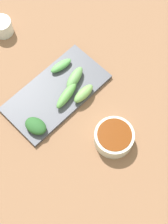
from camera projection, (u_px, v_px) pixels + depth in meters
The scene contains 9 objects.
tabletop at pixel (89, 115), 0.95m from camera, with size 2.10×2.10×0.02m, color #875E42.
sauce_bowl at pixel (114, 137), 0.89m from camera, with size 0.11×0.11×0.05m.
serving_plate at pixel (56, 93), 0.96m from camera, with size 0.16×0.30×0.01m, color #4B4C56.
broccoli_leafy_0 at pixel (36, 126), 0.90m from camera, with size 0.06×0.05×0.03m, color #285B29.
broccoli_stalk_1 at pixel (75, 78), 0.96m from camera, with size 0.03×0.08×0.03m, color #6AA259.
broccoli_stalk_2 at pixel (83, 94), 0.94m from camera, with size 0.03×0.07×0.03m, color #75AC58.
broccoli_stalk_3 at pixel (61, 66), 0.98m from camera, with size 0.03×0.07×0.02m, color #5EAC56.
broccoli_stalk_4 at pixel (67, 95), 0.94m from camera, with size 0.03×0.10×0.03m, color #61A44F.
tea_cup at pixel (2, 27), 1.03m from camera, with size 0.06×0.06×0.05m, color white.
Camera 1 is at (-0.25, 0.27, 0.89)m, focal length 53.47 mm.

